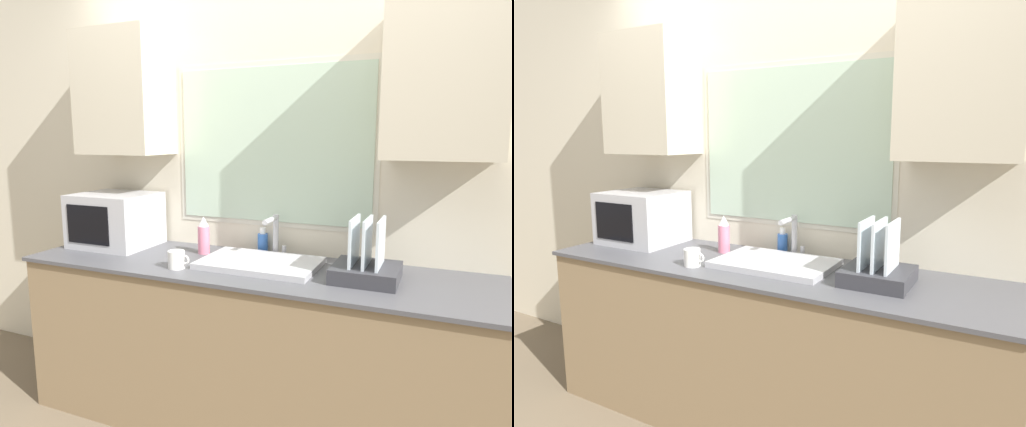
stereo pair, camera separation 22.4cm
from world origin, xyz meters
The scene contains 9 objects.
countertop centered at (0.00, 0.32, 0.44)m, with size 2.43×0.67×0.88m.
wall_back centered at (0.00, 0.64, 1.40)m, with size 6.00×0.38×2.60m.
sink_basin centered at (0.05, 0.34, 0.90)m, with size 0.60×0.39×0.03m.
faucet centered at (0.06, 0.54, 1.02)m, with size 0.08×0.18×0.23m.
microwave centered at (-0.92, 0.42, 1.04)m, with size 0.45×0.40×0.32m.
dish_rack centered at (0.59, 0.32, 0.95)m, with size 0.30×0.30×0.29m.
spray_bottle centered at (-0.34, 0.45, 0.99)m, with size 0.07×0.07×0.21m.
soap_bottle centered at (-0.04, 0.60, 0.94)m, with size 0.06×0.06×0.14m.
mug_near_sink centered at (-0.32, 0.14, 0.93)m, with size 0.12×0.08×0.09m.
Camera 2 is at (1.12, -1.64, 1.54)m, focal length 32.00 mm.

